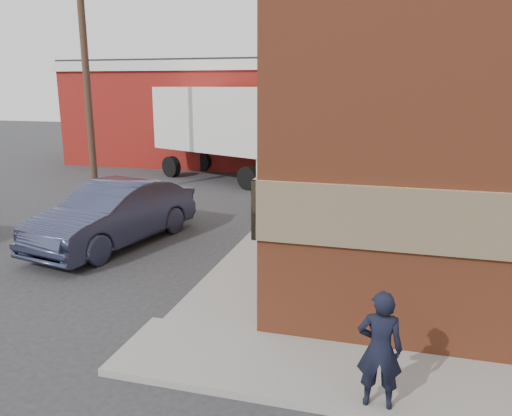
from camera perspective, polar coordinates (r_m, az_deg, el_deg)
The scene contains 7 objects.
ground at distance 9.46m, azimuth -8.92°, elevation -13.25°, with size 90.00×90.00×0.00m, color #28282B.
sidewalk_west at distance 17.42m, azimuth 5.10°, elevation -0.24°, with size 1.80×18.00×0.12m, color gray.
warehouse at distance 29.29m, azimuth -3.74°, elevation 10.93°, with size 16.30×8.30×5.60m.
utility_pole at distance 20.00m, azimuth -18.85°, elevation 14.45°, with size 2.00×0.26×9.00m.
man at distance 6.95m, azimuth 13.96°, elevation -15.41°, with size 0.60×0.39×1.63m, color black.
sedan at distance 14.17m, azimuth -15.88°, elevation -0.67°, with size 1.82×5.22×1.72m, color #303450.
box_truck at distance 22.60m, azimuth -2.24°, elevation 9.12°, with size 8.83×5.71×4.21m.
Camera 1 is at (3.60, -7.64, 4.28)m, focal length 35.00 mm.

